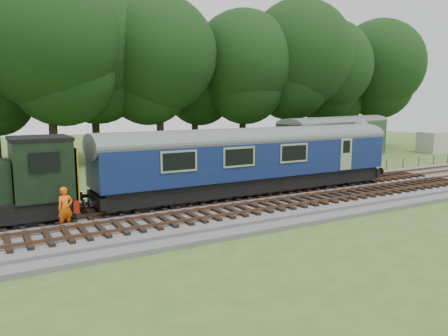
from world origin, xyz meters
TOP-DOWN VIEW (x-y plane):
  - ground at (0.00, 0.00)m, footprint 120.00×120.00m
  - ballast at (0.00, 0.00)m, footprint 70.00×7.00m
  - track_north at (0.00, 1.40)m, footprint 67.20×2.40m
  - track_south at (0.00, -1.60)m, footprint 67.20×2.40m
  - fence at (0.00, 4.50)m, footprint 64.00×0.12m
  - tree_line at (0.00, 22.00)m, footprint 70.00×8.00m
  - dmu_railcar at (3.08, 1.40)m, footprint 18.05×2.86m
  - worker at (-7.52, -0.55)m, footprint 0.72×0.56m
  - parked_coach at (20.30, 12.50)m, footprint 16.21×7.04m
  - shed at (18.04, 11.10)m, footprint 3.54×3.54m
  - caravan at (34.86, 11.53)m, footprint 4.72×2.41m

SIDE VIEW (x-z plane):
  - ground at x=0.00m, z-range 0.00..0.00m
  - fence at x=0.00m, z-range -0.50..0.50m
  - tree_line at x=0.00m, z-range -9.00..9.00m
  - ballast at x=0.00m, z-range 0.00..0.35m
  - track_north at x=0.00m, z-range 0.31..0.52m
  - track_south at x=0.00m, z-range 0.31..0.52m
  - caravan at x=34.86m, z-range 0.00..2.28m
  - worker at x=-7.52m, z-range 0.35..2.11m
  - shed at x=18.04m, z-range 0.02..2.57m
  - parked_coach at x=20.30m, z-range 0.25..4.35m
  - dmu_railcar at x=3.08m, z-range 0.67..4.54m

